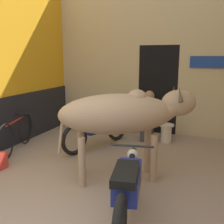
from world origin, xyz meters
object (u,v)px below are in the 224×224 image
at_px(motorcycle_far, 98,128).
at_px(plastic_stool, 166,133).
at_px(cow, 124,114).
at_px(motorcycle_near, 127,186).
at_px(shopkeeper_seated, 148,115).
at_px(bicycle, 16,134).

distance_m(motorcycle_far, plastic_stool, 1.59).
height_order(cow, motorcycle_near, cow).
xyz_separation_m(motorcycle_far, plastic_stool, (1.32, 0.86, -0.20)).
bearing_deg(cow, shopkeeper_seated, 93.30).
height_order(motorcycle_far, shopkeeper_seated, shopkeeper_seated).
height_order(motorcycle_near, motorcycle_far, motorcycle_near).
bearing_deg(cow, motorcycle_far, 130.15).
bearing_deg(shopkeeper_seated, motorcycle_far, -136.72).
bearing_deg(plastic_stool, cow, -98.36).
bearing_deg(plastic_stool, shopkeeper_seated, -178.33).
relative_size(shopkeeper_seated, plastic_stool, 2.76).
relative_size(motorcycle_near, plastic_stool, 4.59).
xyz_separation_m(motorcycle_far, bicycle, (-1.45, -0.84, -0.07)).
bearing_deg(cow, motorcycle_near, -68.87).
xyz_separation_m(cow, shopkeeper_seated, (-0.12, 2.05, -0.44)).
distance_m(shopkeeper_seated, plastic_stool, 0.57).
relative_size(cow, motorcycle_far, 1.16).
bearing_deg(motorcycle_near, motorcycle_far, 122.32).
bearing_deg(bicycle, motorcycle_near, -25.96).
distance_m(cow, shopkeeper_seated, 2.10).
relative_size(bicycle, plastic_stool, 3.82).
bearing_deg(cow, bicycle, 171.59).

